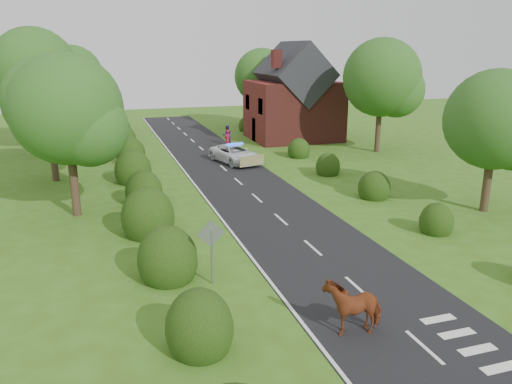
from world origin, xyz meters
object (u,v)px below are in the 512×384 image
object	(u,v)px
pedestrian_red	(227,140)
pedestrian_purple	(227,135)
cow	(353,308)
police_van	(235,154)
road_sign	(211,242)

from	to	relation	value
pedestrian_red	pedestrian_purple	xyz separation A→B (m)	(0.56, 2.28, 0.01)
cow	pedestrian_red	world-z (taller)	pedestrian_red
pedestrian_red	cow	bearing A→B (deg)	45.06
pedestrian_red	police_van	bearing A→B (deg)	43.81
cow	pedestrian_red	bearing A→B (deg)	175.17
pedestrian_red	pedestrian_purple	bearing A→B (deg)	-141.76
police_van	pedestrian_purple	xyz separation A→B (m)	(1.33, 7.48, 0.19)
cow	police_van	bearing A→B (deg)	175.44
road_sign	cow	xyz separation A→B (m)	(3.45, -4.42, -0.94)
cow	pedestrian_purple	bearing A→B (deg)	174.66
road_sign	pedestrian_red	bearing A→B (deg)	74.04
road_sign	cow	world-z (taller)	road_sign
police_van	pedestrian_red	world-z (taller)	pedestrian_red
cow	police_van	world-z (taller)	police_van
cow	pedestrian_red	distance (m)	29.40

